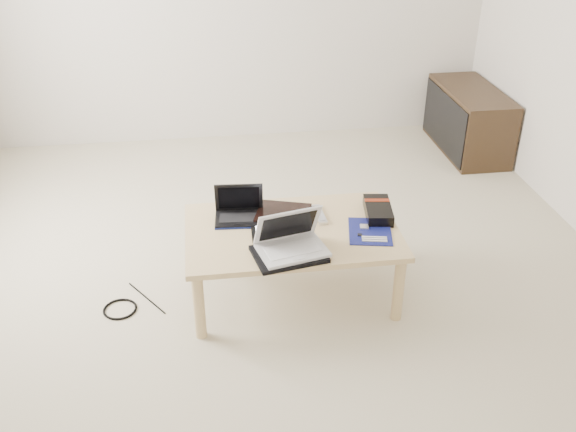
{
  "coord_description": "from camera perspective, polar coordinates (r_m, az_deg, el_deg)",
  "views": [
    {
      "loc": [
        -0.31,
        -3.08,
        2.11
      ],
      "look_at": [
        0.09,
        -0.26,
        0.48
      ],
      "focal_mm": 40.0,
      "sensor_mm": 36.0,
      "label": 1
    }
  ],
  "objects": [
    {
      "name": "netbook",
      "position": [
        3.41,
        -4.36,
        0.38
      ],
      "size": [
        0.27,
        0.21,
        0.19
      ],
      "color": "black",
      "rests_on": "coffee_table"
    },
    {
      "name": "white_laptop",
      "position": [
        3.1,
        0.25,
        -2.29
      ],
      "size": [
        0.36,
        0.29,
        0.22
      ],
      "color": "silver",
      "rests_on": "neoprene_sleeve"
    },
    {
      "name": "floor_cable_trail",
      "position": [
        3.58,
        -12.45,
        -7.12
      ],
      "size": [
        0.21,
        0.3,
        0.01
      ],
      "primitive_type": "cylinder",
      "rotation": [
        1.57,
        0.0,
        0.6
      ],
      "color": "black",
      "rests_on": "ground"
    },
    {
      "name": "coffee_table",
      "position": [
        3.35,
        0.35,
        -1.91
      ],
      "size": [
        1.1,
        0.7,
        0.4
      ],
      "color": "tan",
      "rests_on": "ground"
    },
    {
      "name": "media_cabinet",
      "position": [
        5.32,
        15.68,
        8.2
      ],
      "size": [
        0.41,
        0.9,
        0.5
      ],
      "color": "#3B2918",
      "rests_on": "ground"
    },
    {
      "name": "motherboard",
      "position": [
        3.33,
        7.32,
        -1.36
      ],
      "size": [
        0.27,
        0.31,
        0.01
      ],
      "color": "#0D1355",
      "rests_on": "coffee_table"
    },
    {
      "name": "floor_cable_coil",
      "position": [
        3.53,
        -14.71,
        -8.01
      ],
      "size": [
        0.2,
        0.2,
        0.01
      ],
      "primitive_type": "torus",
      "rotation": [
        0.0,
        0.0,
        0.16
      ],
      "color": "black",
      "rests_on": "ground"
    },
    {
      "name": "ground",
      "position": [
        3.74,
        -1.95,
        -4.53
      ],
      "size": [
        4.0,
        4.0,
        0.0
      ],
      "primitive_type": "plane",
      "color": "beige",
      "rests_on": "ground"
    },
    {
      "name": "remote",
      "position": [
        3.44,
        2.81,
        0.15
      ],
      "size": [
        0.05,
        0.2,
        0.02
      ],
      "color": "silver",
      "rests_on": "coffee_table"
    },
    {
      "name": "neoprene_sleeve",
      "position": [
        3.11,
        0.08,
        -3.41
      ],
      "size": [
        0.38,
        0.3,
        0.02
      ],
      "primitive_type": "cube",
      "rotation": [
        0.0,
        0.0,
        0.19
      ],
      "color": "black",
      "rests_on": "coffee_table"
    },
    {
      "name": "cable_coil",
      "position": [
        3.29,
        -1.7,
        -1.44
      ],
      "size": [
        0.12,
        0.12,
        0.01
      ],
      "primitive_type": "torus",
      "rotation": [
        0.0,
        0.0,
        0.16
      ],
      "color": "black",
      "rests_on": "coffee_table"
    },
    {
      "name": "tablet",
      "position": [
        3.29,
        -1.26,
        -1.46
      ],
      "size": [
        0.23,
        0.18,
        0.01
      ],
      "color": "black",
      "rests_on": "coffee_table"
    },
    {
      "name": "gpu_box",
      "position": [
        3.47,
        8.01,
        0.52
      ],
      "size": [
        0.17,
        0.29,
        0.06
      ],
      "color": "black",
      "rests_on": "coffee_table"
    },
    {
      "name": "book",
      "position": [
        3.44,
        -0.43,
        0.19
      ],
      "size": [
        0.34,
        0.31,
        0.03
      ],
      "color": "black",
      "rests_on": "coffee_table"
    }
  ]
}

